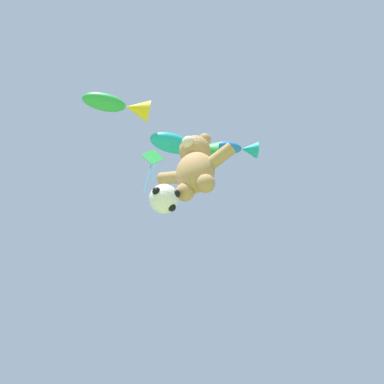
% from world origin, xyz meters
% --- Properties ---
extents(teddy_bear_kite, '(2.51, 1.10, 2.55)m').
position_xyz_m(teddy_bear_kite, '(2.05, 3.92, 9.52)').
color(teddy_bear_kite, tan).
extents(soccer_ball_kite, '(0.89, 0.89, 0.82)m').
position_xyz_m(soccer_ball_kite, '(1.24, 3.66, 8.26)').
color(soccer_ball_kite, white).
extents(fish_kite_cobalt, '(1.63, 1.35, 0.60)m').
position_xyz_m(fish_kite_cobalt, '(2.89, 5.69, 11.99)').
color(fish_kite_cobalt, blue).
extents(fish_kite_teal, '(2.13, 2.19, 0.87)m').
position_xyz_m(fish_kite_teal, '(1.53, 4.37, 11.36)').
color(fish_kite_teal, '#19ADB2').
extents(fish_kite_emerald, '(2.14, 2.04, 0.77)m').
position_xyz_m(fish_kite_emerald, '(0.05, 2.35, 12.29)').
color(fish_kite_emerald, green).
extents(diamond_kite, '(0.78, 0.75, 2.93)m').
position_xyz_m(diamond_kite, '(-0.96, 5.68, 13.72)').
color(diamond_kite, green).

